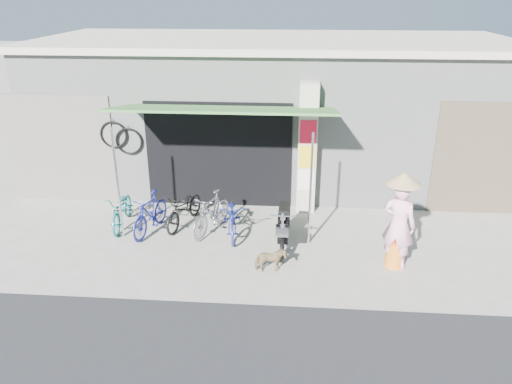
# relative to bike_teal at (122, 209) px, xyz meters

# --- Properties ---
(ground) EXTENTS (80.00, 80.00, 0.00)m
(ground) POSITION_rel_bike_teal_xyz_m (3.16, -1.25, -0.40)
(ground) COLOR #9B968C
(ground) RESTS_ON ground
(bicycle_shop) EXTENTS (12.30, 5.30, 3.66)m
(bicycle_shop) POSITION_rel_bike_teal_xyz_m (3.15, 3.84, 1.44)
(bicycle_shop) COLOR #989E96
(bicycle_shop) RESTS_ON ground
(shop_pillar) EXTENTS (0.42, 0.44, 3.00)m
(shop_pillar) POSITION_rel_bike_teal_xyz_m (4.01, 1.20, 1.10)
(shop_pillar) COLOR #BDB5A1
(shop_pillar) RESTS_ON ground
(awning) EXTENTS (4.60, 1.88, 2.72)m
(awning) POSITION_rel_bike_teal_xyz_m (2.25, 0.38, 2.12)
(awning) COLOR #35692F
(awning) RESTS_ON ground
(neighbour_right) EXTENTS (2.60, 0.06, 2.60)m
(neighbour_right) POSITION_rel_bike_teal_xyz_m (8.16, 1.34, 0.90)
(neighbour_right) COLOR brown
(neighbour_right) RESTS_ON ground
(neighbour_left) EXTENTS (2.60, 0.06, 2.60)m
(neighbour_left) POSITION_rel_bike_teal_xyz_m (-1.84, 1.34, 0.90)
(neighbour_left) COLOR #6B665B
(neighbour_left) RESTS_ON ground
(bike_teal) EXTENTS (0.65, 1.55, 0.79)m
(bike_teal) POSITION_rel_bike_teal_xyz_m (0.00, 0.00, 0.00)
(bike_teal) COLOR #197374
(bike_teal) RESTS_ON ground
(bike_blue) EXTENTS (0.73, 1.51, 0.88)m
(bike_blue) POSITION_rel_bike_teal_xyz_m (0.70, -0.26, 0.04)
(bike_blue) COLOR navy
(bike_blue) RESTS_ON ground
(bike_black) EXTENTS (0.93, 1.60, 0.79)m
(bike_black) POSITION_rel_bike_teal_xyz_m (1.36, 0.14, 0.00)
(bike_black) COLOR black
(bike_black) RESTS_ON ground
(bike_silver) EXTENTS (0.92, 1.54, 0.90)m
(bike_silver) POSITION_rel_bike_teal_xyz_m (2.00, -0.13, 0.05)
(bike_silver) COLOR #A4A3A7
(bike_silver) RESTS_ON ground
(bike_navy) EXTENTS (0.72, 1.58, 0.80)m
(bike_navy) POSITION_rel_bike_teal_xyz_m (2.46, -0.22, 0.00)
(bike_navy) COLOR navy
(bike_navy) RESTS_ON ground
(street_dog) EXTENTS (0.61, 0.36, 0.48)m
(street_dog) POSITION_rel_bike_teal_xyz_m (3.33, -1.68, -0.15)
(street_dog) COLOR tan
(street_dog) RESTS_ON ground
(moped) EXTENTS (0.48, 1.68, 0.95)m
(moped) POSITION_rel_bike_teal_xyz_m (3.54, -0.62, 0.03)
(moped) COLOR black
(moped) RESTS_ON ground
(nun) EXTENTS (0.74, 0.66, 1.87)m
(nun) POSITION_rel_bike_teal_xyz_m (5.66, -1.26, 0.52)
(nun) COLOR #FEABCD
(nun) RESTS_ON ground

